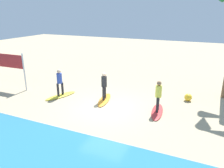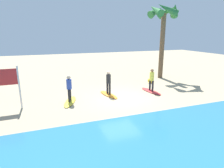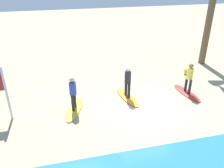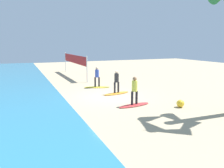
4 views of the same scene
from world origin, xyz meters
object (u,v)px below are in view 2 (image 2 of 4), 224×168
at_px(palm_tree, 164,18).
at_px(beach_ball, 150,81).
at_px(surfboard_yellow, 70,102).
at_px(surfboard_red, 151,91).
at_px(surfer_orange, 109,81).
at_px(surfboard_orange, 109,95).
at_px(surfer_yellow, 69,86).
at_px(surfer_red, 152,78).

height_order(palm_tree, beach_ball, palm_tree).
bearing_deg(palm_tree, surfboard_yellow, 23.19).
bearing_deg(surfboard_yellow, surfboard_red, 112.17).
bearing_deg(surfer_orange, surfboard_orange, 90.00).
distance_m(surfboard_yellow, surfer_yellow, 0.99).
relative_size(surfboard_orange, surfboard_yellow, 1.00).
bearing_deg(surfer_red, surfboard_yellow, 1.88).
bearing_deg(surfer_orange, surfer_red, 174.39).
xyz_separation_m(surfboard_orange, surfboard_yellow, (2.76, 0.52, 0.00)).
relative_size(surfboard_red, surfboard_yellow, 1.00).
height_order(surfboard_yellow, surfer_yellow, surfer_yellow).
distance_m(surfer_orange, surfboard_yellow, 2.98).
bearing_deg(surfer_red, surfboard_red, 90.00).
bearing_deg(surfer_orange, surfboard_red, 174.39).
relative_size(surfer_red, beach_ball, 3.77).
xyz_separation_m(surfer_orange, surfer_yellow, (2.76, 0.52, 0.00)).
bearing_deg(palm_tree, surfer_yellow, 23.19).
relative_size(surfboard_orange, beach_ball, 4.82).
distance_m(surfboard_red, surfer_orange, 3.40).
relative_size(surfboard_orange, surfer_orange, 1.28).
relative_size(palm_tree, beach_ball, 15.87).
distance_m(surfer_yellow, beach_ball, 7.76).
height_order(surfboard_yellow, beach_ball, beach_ball).
distance_m(surfboard_orange, surfboard_yellow, 2.81).
distance_m(surfboard_orange, beach_ball, 4.95).
distance_m(surfer_yellow, palm_tree, 11.09).
relative_size(surfboard_yellow, palm_tree, 0.30).
xyz_separation_m(surfboard_yellow, beach_ball, (-7.31, -2.48, 0.17)).
relative_size(surfboard_yellow, surfer_yellow, 1.28).
xyz_separation_m(surfer_orange, beach_ball, (-4.54, -1.97, -0.82)).
bearing_deg(surfer_yellow, beach_ball, -161.25).
bearing_deg(surfboard_yellow, surfer_yellow, 0.00).
relative_size(surfer_red, surfer_orange, 1.00).
height_order(surfboard_red, surfboard_orange, same).
relative_size(surfer_red, palm_tree, 0.24).
bearing_deg(beach_ball, surfer_orange, 23.39).
bearing_deg(surfer_red, surfer_orange, -5.61).
bearing_deg(beach_ball, surfboard_yellow, 18.75).
bearing_deg(palm_tree, surfboard_orange, 27.94).
bearing_deg(surfer_red, beach_ball, -119.79).
relative_size(surfer_orange, surfboard_yellow, 0.78).
xyz_separation_m(surfer_orange, surfboard_yellow, (2.76, 0.52, -0.99)).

